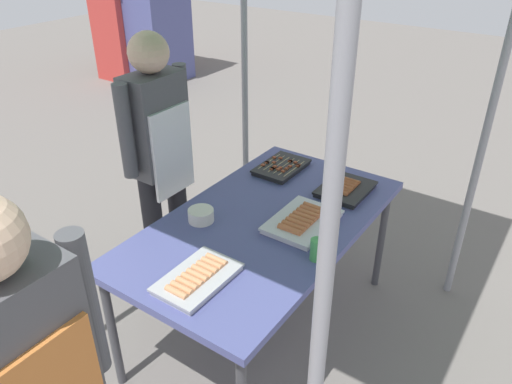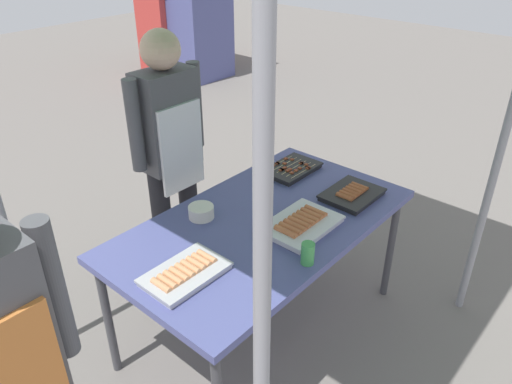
# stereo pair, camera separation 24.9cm
# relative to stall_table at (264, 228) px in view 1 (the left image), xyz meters

# --- Properties ---
(ground_plane) EXTENTS (18.00, 18.00, 0.00)m
(ground_plane) POSITION_rel_stall_table_xyz_m (0.00, 0.00, -0.70)
(ground_plane) COLOR #66605B
(stall_table) EXTENTS (1.60, 0.90, 0.75)m
(stall_table) POSITION_rel_stall_table_xyz_m (0.00, 0.00, 0.00)
(stall_table) COLOR #4C518C
(stall_table) RESTS_ON ground
(tray_grilled_sausages) EXTENTS (0.33, 0.26, 0.05)m
(tray_grilled_sausages) POSITION_rel_stall_table_xyz_m (0.51, -0.22, 0.07)
(tray_grilled_sausages) COLOR black
(tray_grilled_sausages) RESTS_ON stall_table
(tray_meat_skewers) EXTENTS (0.35, 0.23, 0.04)m
(tray_meat_skewers) POSITION_rel_stall_table_xyz_m (0.53, 0.23, 0.07)
(tray_meat_skewers) COLOR black
(tray_meat_skewers) RESTS_ON stall_table
(tray_pork_links) EXTENTS (0.37, 0.23, 0.05)m
(tray_pork_links) POSITION_rel_stall_table_xyz_m (-0.57, -0.04, 0.07)
(tray_pork_links) COLOR #ADADB2
(tray_pork_links) RESTS_ON stall_table
(tray_spring_rolls) EXTENTS (0.39, 0.28, 0.05)m
(tray_spring_rolls) POSITION_rel_stall_table_xyz_m (0.08, -0.18, 0.07)
(tray_spring_rolls) COLOR silver
(tray_spring_rolls) RESTS_ON stall_table
(condiment_bowl) EXTENTS (0.13, 0.13, 0.07)m
(condiment_bowl) POSITION_rel_stall_table_xyz_m (-0.19, 0.26, 0.09)
(condiment_bowl) COLOR silver
(condiment_bowl) RESTS_ON stall_table
(drink_cup_near_edge) EXTENTS (0.06, 0.06, 0.11)m
(drink_cup_near_edge) POSITION_rel_stall_table_xyz_m (-0.14, -0.38, 0.11)
(drink_cup_near_edge) COLOR #3F994C
(drink_cup_near_edge) RESTS_ON stall_table
(vendor_woman) EXTENTS (0.52, 0.23, 1.61)m
(vendor_woman) POSITION_rel_stall_table_xyz_m (0.03, 0.74, 0.25)
(vendor_woman) COLOR black
(vendor_woman) RESTS_ON ground
(neighbor_stall_left) EXTENTS (1.01, 0.60, 1.70)m
(neighbor_stall_left) POSITION_rel_stall_table_xyz_m (3.25, 4.44, 0.16)
(neighbor_stall_left) COLOR #BF3833
(neighbor_stall_left) RESTS_ON ground
(neighbor_stall_right) EXTENTS (0.77, 0.60, 2.08)m
(neighbor_stall_right) POSITION_rel_stall_table_xyz_m (3.23, 3.90, 0.35)
(neighbor_stall_right) COLOR #4C518C
(neighbor_stall_right) RESTS_ON ground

